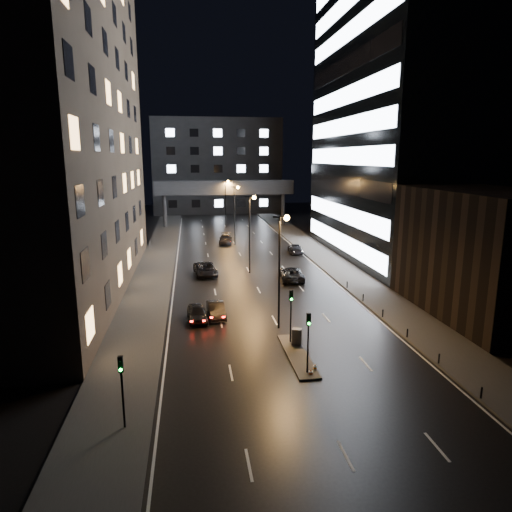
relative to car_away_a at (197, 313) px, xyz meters
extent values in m
plane|color=black|center=(7.14, 29.07, -0.73)|extent=(160.00, 160.00, 0.00)
cube|color=#383533|center=(-5.36, 24.07, -0.65)|extent=(5.00, 110.00, 0.15)
cube|color=#383533|center=(19.64, 24.07, -0.65)|extent=(5.00, 110.00, 0.15)
cube|color=#2D2319|center=(-15.36, 13.07, 19.27)|extent=(15.00, 48.00, 40.00)
cube|color=black|center=(27.14, -1.93, 5.27)|extent=(10.00, 18.00, 12.00)
cube|color=black|center=(32.14, 25.07, 21.77)|extent=(20.00, 36.00, 45.00)
cube|color=#333335|center=(7.14, 87.07, 11.77)|extent=(34.00, 14.00, 25.00)
cube|color=#333335|center=(7.14, 59.07, 7.77)|extent=(30.00, 3.00, 3.00)
cylinder|color=#333335|center=(-5.86, 59.07, 2.77)|extent=(0.80, 0.80, 7.00)
cylinder|color=#333335|center=(20.14, 59.07, 2.77)|extent=(0.80, 0.80, 7.00)
cube|color=#383533|center=(7.44, -8.93, -0.65)|extent=(1.60, 8.00, 0.15)
cylinder|color=black|center=(7.44, -6.43, 1.17)|extent=(0.12, 0.12, 3.50)
cube|color=black|center=(7.44, -6.43, 3.37)|extent=(0.28, 0.22, 0.90)
sphere|color=#0CFF33|center=(7.44, -6.57, 3.09)|extent=(0.18, 0.18, 0.18)
cylinder|color=black|center=(7.44, -11.93, 1.17)|extent=(0.12, 0.12, 3.50)
cube|color=black|center=(7.44, -11.93, 3.37)|extent=(0.28, 0.22, 0.90)
sphere|color=#0CFF33|center=(7.44, -12.07, 3.09)|extent=(0.18, 0.18, 0.18)
cylinder|color=black|center=(-4.36, -16.93, 1.02)|extent=(0.12, 0.12, 3.50)
cube|color=black|center=(-4.36, -16.93, 3.22)|extent=(0.28, 0.22, 0.90)
sphere|color=#0CFF33|center=(-4.36, -17.07, 2.94)|extent=(0.18, 0.18, 0.18)
cylinder|color=black|center=(17.34, -16.93, -0.28)|extent=(0.12, 0.12, 0.90)
cylinder|color=black|center=(17.34, -11.93, -0.28)|extent=(0.12, 0.12, 0.90)
cylinder|color=black|center=(17.34, -6.93, -0.28)|extent=(0.12, 0.12, 0.90)
cylinder|color=black|center=(17.34, -1.93, -0.28)|extent=(0.12, 0.12, 0.90)
cylinder|color=black|center=(17.34, 3.07, -0.28)|extent=(0.12, 0.12, 0.90)
cylinder|color=black|center=(17.34, 8.07, -0.28)|extent=(0.12, 0.12, 0.90)
cylinder|color=black|center=(7.14, -2.93, 4.27)|extent=(0.18, 0.18, 10.00)
cylinder|color=black|center=(7.14, -2.93, 9.27)|extent=(1.20, 0.12, 0.12)
sphere|color=#FF9E38|center=(7.74, -2.93, 9.17)|extent=(0.50, 0.50, 0.50)
cylinder|color=black|center=(7.14, 17.07, 4.27)|extent=(0.18, 0.18, 10.00)
cylinder|color=black|center=(7.14, 17.07, 9.27)|extent=(1.20, 0.12, 0.12)
sphere|color=#FF9E38|center=(7.74, 17.07, 9.17)|extent=(0.50, 0.50, 0.50)
cylinder|color=black|center=(7.14, 37.07, 4.27)|extent=(0.18, 0.18, 10.00)
cylinder|color=black|center=(7.14, 37.07, 9.27)|extent=(1.20, 0.12, 0.12)
sphere|color=#FF9E38|center=(7.74, 37.07, 9.17)|extent=(0.50, 0.50, 0.50)
cylinder|color=black|center=(7.14, 57.07, 4.27)|extent=(0.18, 0.18, 10.00)
cylinder|color=black|center=(7.14, 57.07, 9.27)|extent=(1.20, 0.12, 0.12)
sphere|color=#FF9E38|center=(7.74, 57.07, 9.17)|extent=(0.50, 0.50, 0.50)
imported|color=black|center=(0.00, 0.00, 0.00)|extent=(2.08, 4.40, 1.45)
imported|color=black|center=(1.79, 0.75, -0.01)|extent=(1.78, 4.41, 1.42)
imported|color=black|center=(1.35, 16.77, 0.07)|extent=(3.25, 6.00, 1.60)
imported|color=black|center=(5.64, 38.57, 0.05)|extent=(2.81, 5.60, 1.56)
imported|color=black|center=(11.84, 12.87, 0.08)|extent=(3.21, 6.04, 1.62)
imported|color=black|center=(15.95, 28.66, -0.01)|extent=(2.49, 5.14, 1.44)
cube|color=#464649|center=(7.84, -7.01, 0.08)|extent=(0.90, 0.78, 1.31)
cone|color=#E95E0C|center=(7.63, -12.19, -0.46)|extent=(0.45, 0.45, 0.52)
cone|color=orange|center=(8.14, -11.44, -0.47)|extent=(0.38, 0.38, 0.52)
camera|label=1|loc=(-0.35, -40.68, 14.22)|focal=32.00mm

